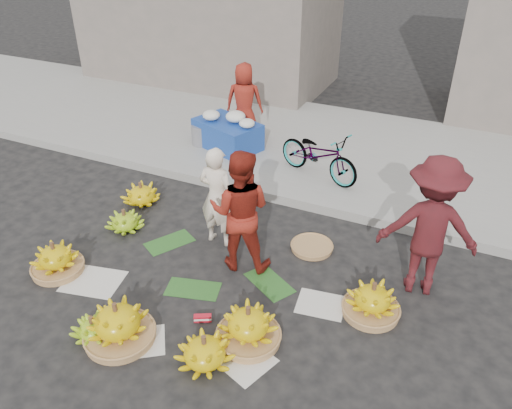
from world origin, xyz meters
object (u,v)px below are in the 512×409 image
at_px(banana_bunch_0, 56,259).
at_px(banana_bunch_4, 248,326).
at_px(vendor_cream, 217,197).
at_px(bicycle, 319,154).
at_px(flower_table, 228,133).

distance_m(banana_bunch_0, banana_bunch_4, 2.71).
height_order(vendor_cream, bicycle, vendor_cream).
distance_m(vendor_cream, flower_table, 2.85).
height_order(banana_bunch_4, vendor_cream, vendor_cream).
xyz_separation_m(banana_bunch_4, bicycle, (-0.48, 3.65, 0.32)).
height_order(banana_bunch_4, flower_table, flower_table).
bearing_deg(bicycle, banana_bunch_0, 167.50).
xyz_separation_m(banana_bunch_0, banana_bunch_4, (2.71, -0.03, 0.01)).
bearing_deg(banana_bunch_0, flower_table, 85.13).
distance_m(banana_bunch_0, bicycle, 4.27).
xyz_separation_m(vendor_cream, flower_table, (-1.20, 2.57, -0.30)).
xyz_separation_m(banana_bunch_0, flower_table, (0.34, 4.02, 0.22)).
bearing_deg(bicycle, vendor_cream, -178.43).
relative_size(banana_bunch_0, bicycle, 0.42).
xyz_separation_m(vendor_cream, bicycle, (0.69, 2.17, -0.19)).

